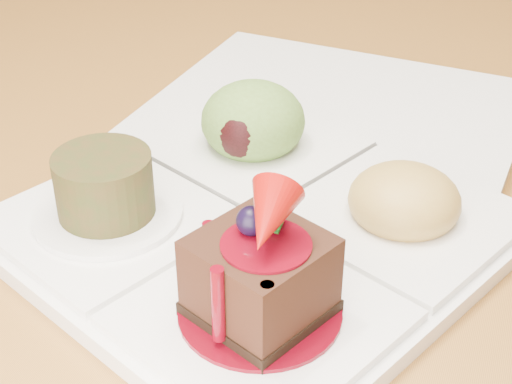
% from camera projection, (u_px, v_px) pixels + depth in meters
% --- Properties ---
extents(dining_table, '(1.00, 1.80, 0.75)m').
position_uv_depth(dining_table, '(259.00, 49.00, 0.94)').
color(dining_table, '#9D6A28').
rests_on(dining_table, ground).
extents(sampler_plate, '(0.36, 0.36, 0.10)m').
position_uv_depth(sampler_plate, '(259.00, 207.00, 0.49)').
color(sampler_plate, white).
rests_on(sampler_plate, dining_table).
extents(second_plate, '(0.31, 0.31, 0.01)m').
position_uv_depth(second_plate, '(324.00, 128.00, 0.61)').
color(second_plate, white).
rests_on(second_plate, dining_table).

